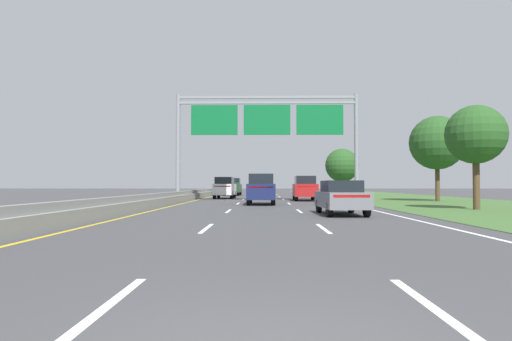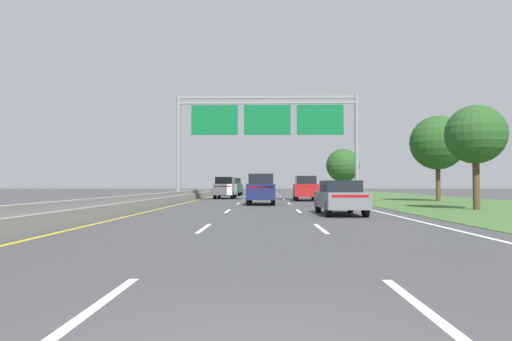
% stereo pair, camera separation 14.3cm
% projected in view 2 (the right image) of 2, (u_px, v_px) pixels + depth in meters
% --- Properties ---
extents(ground_plane, '(220.00, 220.00, 0.00)m').
position_uv_depth(ground_plane, '(264.00, 200.00, 38.41)').
color(ground_plane, '#3D3D3F').
extents(lane_striping, '(11.96, 106.00, 0.01)m').
position_uv_depth(lane_striping, '(264.00, 200.00, 37.95)').
color(lane_striping, white).
rests_on(lane_striping, ground).
extents(grass_verge_right, '(14.00, 110.00, 0.02)m').
position_uv_depth(grass_verge_right, '(424.00, 200.00, 38.14)').
color(grass_verge_right, '#3D602D').
rests_on(grass_verge_right, ground).
extents(median_barrier_concrete, '(0.60, 110.00, 0.85)m').
position_uv_depth(median_barrier_concrete, '(189.00, 196.00, 38.55)').
color(median_barrier_concrete, gray).
rests_on(median_barrier_concrete, ground).
extents(overhead_sign_gantry, '(15.06, 0.42, 8.82)m').
position_uv_depth(overhead_sign_gantry, '(267.00, 125.00, 36.16)').
color(overhead_sign_gantry, gray).
rests_on(overhead_sign_gantry, ground).
extents(pickup_truck_darkgreen, '(2.10, 5.44, 2.20)m').
position_uv_depth(pickup_truck_darkgreen, '(234.00, 187.00, 55.57)').
color(pickup_truck_darkgreen, '#193D23').
rests_on(pickup_truck_darkgreen, ground).
extents(car_grey_right_lane_sedan, '(1.92, 4.44, 1.57)m').
position_uv_depth(car_grey_right_lane_sedan, '(340.00, 197.00, 20.26)').
color(car_grey_right_lane_sedan, slate).
rests_on(car_grey_right_lane_sedan, ground).
extents(car_white_left_lane_suv, '(2.02, 4.75, 2.11)m').
position_uv_depth(car_white_left_lane_suv, '(225.00, 187.00, 43.56)').
color(car_white_left_lane_suv, silver).
rests_on(car_white_left_lane_suv, ground).
extents(car_red_right_lane_suv, '(1.99, 4.74, 2.11)m').
position_uv_depth(car_red_right_lane_suv, '(305.00, 188.00, 37.83)').
color(car_red_right_lane_suv, maroon).
rests_on(car_red_right_lane_suv, ground).
extents(car_navy_centre_lane_suv, '(1.94, 4.71, 2.11)m').
position_uv_depth(car_navy_centre_lane_suv, '(261.00, 189.00, 30.58)').
color(car_navy_centre_lane_suv, '#161E47').
rests_on(car_navy_centre_lane_suv, ground).
extents(roadside_tree_near, '(3.23, 3.23, 5.75)m').
position_uv_depth(roadside_tree_near, '(475.00, 135.00, 24.08)').
color(roadside_tree_near, '#4C3823').
rests_on(roadside_tree_near, ground).
extents(roadside_tree_mid, '(4.42, 4.42, 7.02)m').
position_uv_depth(roadside_tree_mid, '(438.00, 143.00, 35.99)').
color(roadside_tree_mid, '#4C3823').
rests_on(roadside_tree_mid, ground).
extents(roadside_tree_far, '(4.11, 4.11, 5.79)m').
position_uv_depth(roadside_tree_far, '(343.00, 165.00, 53.92)').
color(roadside_tree_far, '#4C3823').
rests_on(roadside_tree_far, ground).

